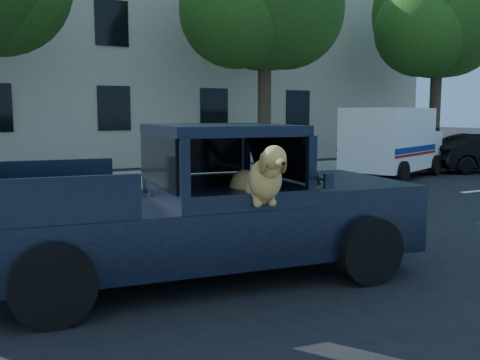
{
  "coord_description": "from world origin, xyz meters",
  "views": [
    {
      "loc": [
        -4.19,
        -5.81,
        2.02
      ],
      "look_at": [
        -1.2,
        -0.25,
        1.23
      ],
      "focal_mm": 40.0,
      "sensor_mm": 36.0,
      "label": 1
    }
  ],
  "objects": [
    {
      "name": "mail_truck",
      "position": [
        7.99,
        6.76,
        0.95
      ],
      "size": [
        4.37,
        3.24,
        2.18
      ],
      "rotation": [
        0.0,
        0.0,
        0.4
      ],
      "color": "silver",
      "rests_on": "ground"
    },
    {
      "name": "ground",
      "position": [
        0.0,
        0.0,
        0.0
      ],
      "size": [
        120.0,
        120.0,
        0.0
      ],
      "primitive_type": "plane",
      "color": "black",
      "rests_on": "ground"
    },
    {
      "name": "building_main",
      "position": [
        3.0,
        16.5,
        4.5
      ],
      "size": [
        26.0,
        6.0,
        9.0
      ],
      "primitive_type": "cube",
      "color": "beige",
      "rests_on": "ground"
    },
    {
      "name": "lane_stripes",
      "position": [
        2.0,
        3.4,
        0.01
      ],
      "size": [
        21.6,
        0.14,
        0.01
      ],
      "primitive_type": null,
      "color": "silver",
      "rests_on": "ground"
    },
    {
      "name": "pickup_truck",
      "position": [
        -1.64,
        0.14,
        0.64
      ],
      "size": [
        5.47,
        2.99,
        1.88
      ],
      "rotation": [
        0.0,
        0.0,
        -0.12
      ],
      "color": "black",
      "rests_on": "ground"
    },
    {
      "name": "far_sidewalk",
      "position": [
        0.0,
        9.2,
        0.07
      ],
      "size": [
        60.0,
        4.0,
        0.15
      ],
      "primitive_type": "cube",
      "color": "gray",
      "rests_on": "ground"
    },
    {
      "name": "street_tree_right",
      "position": [
        13.03,
        9.62,
        5.71
      ],
      "size": [
        6.0,
        5.2,
        8.6
      ],
      "color": "#332619",
      "rests_on": "ground"
    }
  ]
}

